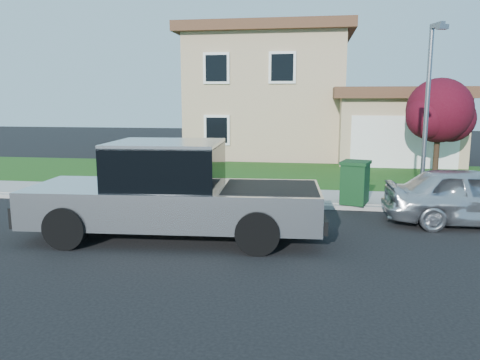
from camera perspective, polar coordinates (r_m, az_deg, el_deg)
name	(u,v)px	position (r m, az deg, el deg)	size (l,w,h in m)	color
ground	(202,232)	(11.12, -4.65, -6.36)	(80.00, 80.00, 0.00)	black
curb	(258,204)	(13.71, 2.26, -2.99)	(40.00, 0.20, 0.12)	gray
sidewalk	(262,196)	(14.78, 2.75, -2.00)	(40.00, 2.00, 0.15)	gray
lawn	(274,175)	(19.19, 4.19, 0.63)	(40.00, 7.00, 0.10)	#183D11
house	(292,98)	(26.80, 6.37, 9.87)	(14.00, 11.30, 6.85)	tan
pickup_truck	(173,193)	(10.59, -8.11, -1.61)	(6.75, 2.72, 2.18)	black
woman	(156,185)	(12.34, -10.20, -0.63)	(0.71, 0.57, 1.88)	#E28C7C
sedan	(474,196)	(12.91, 26.62, -1.81)	(1.72, 4.27, 1.45)	silver
ornamental_tree	(440,114)	(20.09, 23.21, 7.45)	(2.79, 2.52, 3.84)	black
trash_bin	(355,182)	(13.74, 13.84, -0.23)	(0.96, 1.04, 1.22)	#0E3315
street_lamp	(428,109)	(13.42, 21.92, 8.07)	(0.34, 0.65, 5.00)	slate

